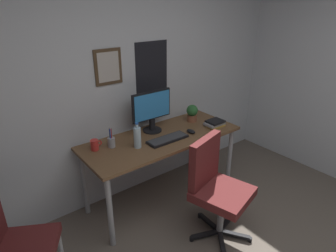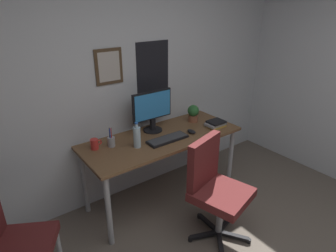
{
  "view_description": "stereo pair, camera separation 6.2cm",
  "coord_description": "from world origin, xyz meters",
  "px_view_note": "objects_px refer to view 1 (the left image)",
  "views": [
    {
      "loc": [
        -1.4,
        -0.4,
        2.02
      ],
      "look_at": [
        0.19,
        1.64,
        0.9
      ],
      "focal_mm": 30.87,
      "sensor_mm": 36.0,
      "label": 1
    },
    {
      "loc": [
        -1.35,
        -0.44,
        2.02
      ],
      "look_at": [
        0.19,
        1.64,
        0.9
      ],
      "focal_mm": 30.87,
      "sensor_mm": 36.0,
      "label": 2
    }
  ],
  "objects_px": {
    "coffee_mug_near": "(95,145)",
    "pen_cup": "(111,142)",
    "computer_mouse": "(191,131)",
    "office_chair": "(215,184)",
    "water_bottle": "(137,137)",
    "keyboard": "(168,139)",
    "monitor": "(152,110)",
    "side_chair": "(12,245)",
    "book_stack_left": "(215,123)",
    "potted_plant": "(192,113)"
  },
  "relations": [
    {
      "from": "water_bottle",
      "to": "side_chair",
      "type": "bearing_deg",
      "value": -167.27
    },
    {
      "from": "monitor",
      "to": "pen_cup",
      "type": "distance_m",
      "value": 0.55
    },
    {
      "from": "water_bottle",
      "to": "potted_plant",
      "type": "xyz_separation_m",
      "value": [
        0.84,
        0.17,
        -0.0
      ]
    },
    {
      "from": "side_chair",
      "to": "water_bottle",
      "type": "distance_m",
      "value": 1.27
    },
    {
      "from": "water_bottle",
      "to": "pen_cup",
      "type": "bearing_deg",
      "value": 140.97
    },
    {
      "from": "keyboard",
      "to": "computer_mouse",
      "type": "relative_size",
      "value": 3.91
    },
    {
      "from": "side_chair",
      "to": "water_bottle",
      "type": "height_order",
      "value": "water_bottle"
    },
    {
      "from": "office_chair",
      "to": "pen_cup",
      "type": "distance_m",
      "value": 1.04
    },
    {
      "from": "pen_cup",
      "to": "book_stack_left",
      "type": "height_order",
      "value": "pen_cup"
    },
    {
      "from": "keyboard",
      "to": "water_bottle",
      "type": "height_order",
      "value": "water_bottle"
    },
    {
      "from": "side_chair",
      "to": "keyboard",
      "type": "bearing_deg",
      "value": 8.05
    },
    {
      "from": "computer_mouse",
      "to": "side_chair",
      "type": "bearing_deg",
      "value": -173.66
    },
    {
      "from": "potted_plant",
      "to": "side_chair",
      "type": "bearing_deg",
      "value": -167.88
    },
    {
      "from": "side_chair",
      "to": "keyboard",
      "type": "relative_size",
      "value": 2.03
    },
    {
      "from": "pen_cup",
      "to": "potted_plant",
      "type": "bearing_deg",
      "value": 0.64
    },
    {
      "from": "coffee_mug_near",
      "to": "potted_plant",
      "type": "bearing_deg",
      "value": -1.63
    },
    {
      "from": "side_chair",
      "to": "potted_plant",
      "type": "relative_size",
      "value": 4.49
    },
    {
      "from": "keyboard",
      "to": "coffee_mug_near",
      "type": "bearing_deg",
      "value": 158.57
    },
    {
      "from": "office_chair",
      "to": "water_bottle",
      "type": "relative_size",
      "value": 3.76
    },
    {
      "from": "monitor",
      "to": "coffee_mug_near",
      "type": "xyz_separation_m",
      "value": [
        -0.66,
        -0.03,
        -0.19
      ]
    },
    {
      "from": "office_chair",
      "to": "coffee_mug_near",
      "type": "xyz_separation_m",
      "value": [
        -0.73,
        0.86,
        0.28
      ]
    },
    {
      "from": "side_chair",
      "to": "coffee_mug_near",
      "type": "relative_size",
      "value": 7.85
    },
    {
      "from": "book_stack_left",
      "to": "pen_cup",
      "type": "bearing_deg",
      "value": 167.27
    },
    {
      "from": "keyboard",
      "to": "computer_mouse",
      "type": "bearing_deg",
      "value": -2.39
    },
    {
      "from": "side_chair",
      "to": "coffee_mug_near",
      "type": "bearing_deg",
      "value": 28.85
    },
    {
      "from": "computer_mouse",
      "to": "coffee_mug_near",
      "type": "xyz_separation_m",
      "value": [
        -0.95,
        0.27,
        0.03
      ]
    },
    {
      "from": "monitor",
      "to": "book_stack_left",
      "type": "height_order",
      "value": "monitor"
    },
    {
      "from": "side_chair",
      "to": "coffee_mug_near",
      "type": "height_order",
      "value": "side_chair"
    },
    {
      "from": "side_chair",
      "to": "pen_cup",
      "type": "bearing_deg",
      "value": 23.02
    },
    {
      "from": "monitor",
      "to": "side_chair",
      "type": "bearing_deg",
      "value": -161.93
    },
    {
      "from": "side_chair",
      "to": "keyboard",
      "type": "height_order",
      "value": "side_chair"
    },
    {
      "from": "side_chair",
      "to": "monitor",
      "type": "height_order",
      "value": "monitor"
    },
    {
      "from": "book_stack_left",
      "to": "office_chair",
      "type": "bearing_deg",
      "value": -135.0
    },
    {
      "from": "coffee_mug_near",
      "to": "potted_plant",
      "type": "xyz_separation_m",
      "value": [
        1.18,
        -0.03,
        0.05
      ]
    },
    {
      "from": "monitor",
      "to": "book_stack_left",
      "type": "bearing_deg",
      "value": -27.91
    },
    {
      "from": "monitor",
      "to": "water_bottle",
      "type": "bearing_deg",
      "value": -145.22
    },
    {
      "from": "office_chair",
      "to": "side_chair",
      "type": "height_order",
      "value": "office_chair"
    },
    {
      "from": "water_bottle",
      "to": "keyboard",
      "type": "bearing_deg",
      "value": -10.09
    },
    {
      "from": "pen_cup",
      "to": "book_stack_left",
      "type": "xyz_separation_m",
      "value": [
        1.13,
        -0.26,
        -0.02
      ]
    },
    {
      "from": "computer_mouse",
      "to": "potted_plant",
      "type": "distance_m",
      "value": 0.34
    },
    {
      "from": "keyboard",
      "to": "book_stack_left",
      "type": "distance_m",
      "value": 0.63
    },
    {
      "from": "coffee_mug_near",
      "to": "pen_cup",
      "type": "height_order",
      "value": "pen_cup"
    },
    {
      "from": "office_chair",
      "to": "monitor",
      "type": "bearing_deg",
      "value": 94.01
    },
    {
      "from": "monitor",
      "to": "potted_plant",
      "type": "xyz_separation_m",
      "value": [
        0.52,
        -0.06,
        -0.13
      ]
    },
    {
      "from": "water_bottle",
      "to": "potted_plant",
      "type": "distance_m",
      "value": 0.86
    },
    {
      "from": "pen_cup",
      "to": "book_stack_left",
      "type": "bearing_deg",
      "value": -12.73
    },
    {
      "from": "computer_mouse",
      "to": "water_bottle",
      "type": "xyz_separation_m",
      "value": [
        -0.62,
        0.07,
        0.09
      ]
    },
    {
      "from": "potted_plant",
      "to": "book_stack_left",
      "type": "bearing_deg",
      "value": -69.42
    },
    {
      "from": "computer_mouse",
      "to": "potted_plant",
      "type": "height_order",
      "value": "potted_plant"
    },
    {
      "from": "water_bottle",
      "to": "potted_plant",
      "type": "relative_size",
      "value": 1.29
    }
  ]
}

